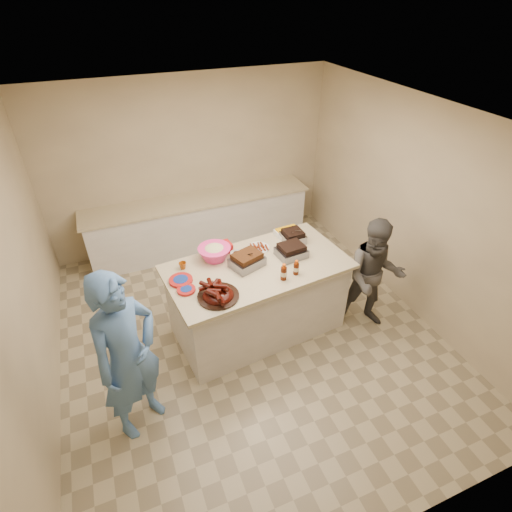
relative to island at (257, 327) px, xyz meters
name	(u,v)px	position (x,y,z in m)	size (l,w,h in m)	color
room	(249,334)	(-0.15, -0.07, 0.00)	(4.50, 5.00, 2.70)	tan
back_counter	(200,223)	(-0.15, 2.13, 0.45)	(3.60, 0.64, 0.90)	silver
island	(257,327)	(0.00, 0.00, 0.00)	(2.12, 1.12, 1.00)	silver
rib_platter	(218,297)	(-0.59, -0.36, 1.00)	(0.44, 0.44, 0.18)	#400B05
pulled_pork_tray	(247,266)	(-0.12, 0.04, 1.00)	(0.36, 0.28, 0.11)	#47230F
brisket_tray	(291,256)	(0.45, 0.02, 1.00)	(0.33, 0.28, 0.10)	black
roasting_pan	(293,241)	(0.61, 0.31, 1.00)	(0.27, 0.27, 0.11)	gray
coleslaw_bowl	(215,259)	(-0.42, 0.31, 1.00)	(0.39, 0.39, 0.27)	#EC3081
sausage_plate	(259,248)	(0.15, 0.33, 1.00)	(0.27, 0.27, 0.04)	silver
mac_cheese_dish	(288,235)	(0.62, 0.47, 1.00)	(0.32, 0.24, 0.09)	#FFB707
bbq_bottle_a	(283,279)	(0.17, -0.35, 1.00)	(0.07, 0.07, 0.20)	#401304
bbq_bottle_b	(296,274)	(0.34, -0.32, 1.00)	(0.06, 0.06, 0.18)	#401304
mustard_bottle	(244,266)	(-0.15, 0.05, 1.00)	(0.04, 0.04, 0.12)	#FFCE00
sauce_bowl	(236,256)	(-0.16, 0.28, 1.00)	(0.15, 0.05, 0.15)	silver
plate_stack_large	(181,281)	(-0.90, 0.04, 1.00)	(0.26, 0.26, 0.03)	#A91514
plate_stack_small	(186,291)	(-0.88, -0.14, 1.00)	(0.20, 0.20, 0.03)	#A91514
plastic_cup	(183,269)	(-0.82, 0.26, 1.00)	(0.09, 0.08, 0.09)	#944409
basket_stack	(222,252)	(-0.29, 0.42, 1.00)	(0.22, 0.17, 0.11)	#A91514
guest_blue	(145,418)	(-1.59, -0.78, 0.00)	(0.68, 1.87, 0.45)	#507CB9
guest_gray	(364,321)	(1.36, -0.43, 0.00)	(0.74, 1.52, 0.58)	#53504C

